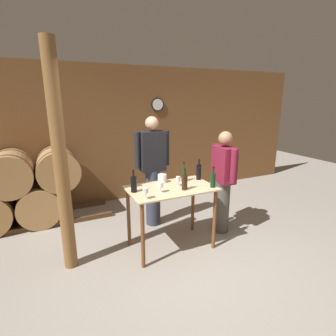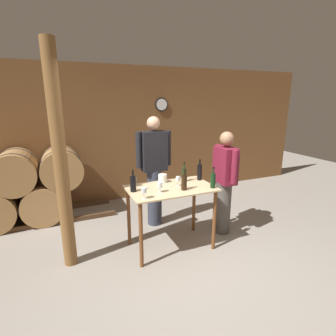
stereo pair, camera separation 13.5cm
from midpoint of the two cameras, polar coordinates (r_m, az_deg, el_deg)
The scene contains 17 objects.
ground_plane at distance 3.53m, azimuth 7.38°, elevation -21.06°, with size 14.00×14.00×0.00m, color gray.
back_wall at distance 5.47m, azimuth -6.95°, elevation 7.28°, with size 8.40×0.08×2.70m.
barrel_rack at distance 4.97m, azimuth -27.21°, elevation -3.79°, with size 3.04×0.76×1.27m.
tasting_table at distance 3.63m, azimuth 1.69°, elevation -6.70°, with size 1.18×0.71×0.90m.
wooden_post at distance 3.28m, azimuth -21.30°, elevation 1.22°, with size 0.16×0.16×2.70m.
wine_bottle_far_left at distance 3.41m, azimuth -6.47°, elevation -3.36°, with size 0.08×0.08×0.30m.
wine_bottle_left at distance 3.46m, azimuth 4.65°, elevation -3.06°, with size 0.08×0.08×0.29m.
wine_bottle_center at distance 3.81m, azimuth 4.55°, elevation -1.37°, with size 0.06×0.06×0.29m.
wine_bottle_right at distance 3.59m, azimuth 10.83°, elevation -2.59°, with size 0.07×0.07×0.29m.
wine_bottle_far_right at distance 3.90m, azimuth 7.87°, elevation -0.84°, with size 0.07×0.07×0.31m.
wine_glass_near_left at distance 3.16m, azimuth -4.05°, elevation -4.93°, with size 0.07×0.07×0.14m.
wine_glass_near_center at distance 3.61m, azimuth -6.37°, elevation -2.63°, with size 0.07×0.07×0.13m.
wine_glass_near_right at distance 3.36m, azimuth -0.64°, elevation -3.77°, with size 0.07×0.07×0.13m.
wine_glass_far_side at distance 3.61m, azimuth 3.28°, elevation -2.49°, with size 0.06×0.06×0.14m.
ice_bucket at distance 3.77m, azimuth -0.18°, elevation -2.28°, with size 0.12×0.12×0.12m.
person_host at distance 4.10m, azimuth 13.10°, elevation -2.85°, with size 0.25×0.59×1.60m.
person_visitor_with_scarf at distance 4.24m, azimuth -2.14°, elevation -0.25°, with size 0.59×0.24×1.80m.
Camera 2 is at (-1.43, -2.47, 2.07)m, focal length 28.00 mm.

